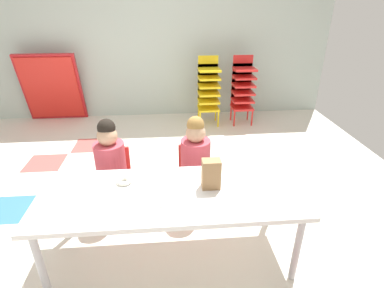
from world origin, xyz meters
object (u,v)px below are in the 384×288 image
object	(u,v)px
seated_child_middle_seat	(195,156)
kid_chair_yellow_stack	(208,88)
craft_table	(171,198)
paper_bag_brown	(211,174)
kid_chair_red_stack	(243,87)
paper_plate_center_table	(166,199)
seated_child_near_camera	(111,159)
donut_powdered_on_plate	(124,181)
paper_plate_near_edge	(124,183)
folded_activity_table	(52,88)

from	to	relation	value
seated_child_middle_seat	kid_chair_yellow_stack	size ratio (longest dim) A/B	0.88
craft_table	paper_bag_brown	distance (m)	0.33
craft_table	kid_chair_red_stack	world-z (taller)	kid_chair_red_stack
kid_chair_red_stack	paper_plate_center_table	size ratio (longest dim) A/B	5.78
seated_child_middle_seat	paper_plate_center_table	bearing A→B (deg)	-111.67
seated_child_middle_seat	kid_chair_red_stack	bearing A→B (deg)	66.24
seated_child_near_camera	seated_child_middle_seat	world-z (taller)	same
kid_chair_red_stack	craft_table	bearing A→B (deg)	-113.33
seated_child_near_camera	paper_bag_brown	world-z (taller)	seated_child_near_camera
seated_child_middle_seat	donut_powdered_on_plate	bearing A→B (deg)	-142.12
craft_table	paper_plate_near_edge	size ratio (longest dim) A/B	10.25
craft_table	seated_child_near_camera	distance (m)	0.77
kid_chair_red_stack	folded_activity_table	distance (m)	2.98
paper_bag_brown	paper_plate_center_table	distance (m)	0.36
craft_table	kid_chair_yellow_stack	world-z (taller)	kid_chair_yellow_stack
donut_powdered_on_plate	seated_child_middle_seat	bearing A→B (deg)	37.88
paper_plate_center_table	paper_plate_near_edge	bearing A→B (deg)	144.17
seated_child_middle_seat	paper_plate_center_table	size ratio (longest dim) A/B	5.10
seated_child_near_camera	kid_chair_red_stack	distance (m)	2.71
paper_plate_center_table	kid_chair_yellow_stack	bearing A→B (deg)	76.54
seated_child_middle_seat	kid_chair_red_stack	size ratio (longest dim) A/B	0.88
folded_activity_table	paper_plate_near_edge	bearing A→B (deg)	-63.30
folded_activity_table	paper_plate_center_table	size ratio (longest dim) A/B	6.04
craft_table	folded_activity_table	bearing A→B (deg)	120.55
paper_plate_near_edge	craft_table	bearing A→B (deg)	-22.53
craft_table	paper_plate_center_table	world-z (taller)	paper_plate_center_table
paper_plate_near_edge	seated_child_middle_seat	bearing A→B (deg)	37.88
kid_chair_yellow_stack	folded_activity_table	world-z (taller)	folded_activity_table
paper_plate_near_edge	donut_powdered_on_plate	bearing A→B (deg)	0.00
paper_bag_brown	donut_powdered_on_plate	bearing A→B (deg)	171.36
seated_child_middle_seat	paper_plate_center_table	distance (m)	0.71
seated_child_middle_seat	kid_chair_red_stack	distance (m)	2.33
kid_chair_yellow_stack	paper_bag_brown	size ratio (longest dim) A/B	4.73
craft_table	kid_chair_yellow_stack	xyz separation A→B (m)	(0.64, 2.71, 0.04)
paper_plate_center_table	donut_powdered_on_plate	world-z (taller)	donut_powdered_on_plate
seated_child_near_camera	folded_activity_table	xyz separation A→B (m)	(-1.29, 2.46, -0.02)
kid_chair_red_stack	seated_child_middle_seat	bearing A→B (deg)	-113.76
seated_child_near_camera	donut_powdered_on_plate	xyz separation A→B (m)	(0.17, -0.44, 0.05)
seated_child_middle_seat	folded_activity_table	xyz separation A→B (m)	(-2.03, 2.46, -0.02)
seated_child_near_camera	donut_powdered_on_plate	distance (m)	0.48
kid_chair_yellow_stack	donut_powdered_on_plate	bearing A→B (deg)	-110.70
craft_table	paper_bag_brown	size ratio (longest dim) A/B	8.38
seated_child_near_camera	donut_powdered_on_plate	bearing A→B (deg)	-68.68
kid_chair_red_stack	paper_bag_brown	xyz separation A→B (m)	(-0.88, -2.67, 0.12)
folded_activity_table	donut_powdered_on_plate	xyz separation A→B (m)	(1.46, -2.90, 0.07)
seated_child_near_camera	paper_plate_near_edge	xyz separation A→B (m)	(0.17, -0.44, 0.03)
paper_bag_brown	seated_child_middle_seat	bearing A→B (deg)	96.29
folded_activity_table	seated_child_middle_seat	bearing A→B (deg)	-50.57
folded_activity_table	seated_child_near_camera	bearing A→B (deg)	-62.39
kid_chair_yellow_stack	paper_plate_near_edge	xyz separation A→B (m)	(-0.97, -2.57, 0.01)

